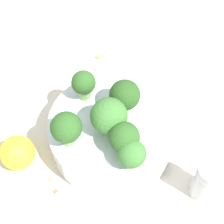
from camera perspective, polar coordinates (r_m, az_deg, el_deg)
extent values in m
plane|color=beige|center=(0.55, 0.00, -4.52)|extent=(3.00, 3.00, 0.00)
cylinder|color=silver|center=(0.53, 0.00, -3.19)|extent=(0.18, 0.18, 0.05)
cylinder|color=#84AD66|center=(0.49, -6.73, -3.59)|extent=(0.02, 0.02, 0.03)
sphere|color=#2D5B23|center=(0.47, -6.98, -2.34)|extent=(0.04, 0.04, 0.04)
cylinder|color=#8EB770|center=(0.49, -0.90, -1.73)|extent=(0.02, 0.02, 0.02)
sphere|color=#3D7533|center=(0.48, -0.93, -0.45)|extent=(0.05, 0.05, 0.05)
cylinder|color=#84AD66|center=(0.52, -4.23, 3.25)|extent=(0.02, 0.02, 0.03)
sphere|color=#2D5B23|center=(0.51, -4.37, 4.50)|extent=(0.03, 0.03, 0.03)
cylinder|color=#8EB770|center=(0.47, 2.93, -7.23)|extent=(0.02, 0.02, 0.02)
sphere|color=#3D7533|center=(0.46, 3.02, -6.36)|extent=(0.04, 0.04, 0.04)
cylinder|color=#8EB770|center=(0.51, 1.90, 1.31)|extent=(0.02, 0.02, 0.03)
sphere|color=#28511E|center=(0.49, 1.96, 2.61)|extent=(0.04, 0.04, 0.04)
cylinder|color=#7A9E5B|center=(0.48, 1.81, -4.98)|extent=(0.02, 0.02, 0.03)
sphere|color=#2D5B23|center=(0.46, 1.87, -3.85)|extent=(0.04, 0.04, 0.04)
cylinder|color=#B2B7BC|center=(0.51, 13.87, -10.53)|extent=(0.03, 0.03, 0.06)
cylinder|color=#B7B7BC|center=(0.48, 14.78, -8.83)|extent=(0.03, 0.03, 0.02)
sphere|color=yellow|center=(0.54, -14.22, -6.04)|extent=(0.05, 0.05, 0.05)
cube|color=olive|center=(0.53, -8.65, -11.81)|extent=(0.01, 0.01, 0.01)
cube|color=tan|center=(0.64, -2.05, 8.57)|extent=(0.01, 0.01, 0.01)
cube|color=tan|center=(0.53, -9.40, -10.07)|extent=(0.00, 0.01, 0.01)
cube|color=tan|center=(0.56, -15.35, -6.94)|extent=(0.01, 0.01, 0.01)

